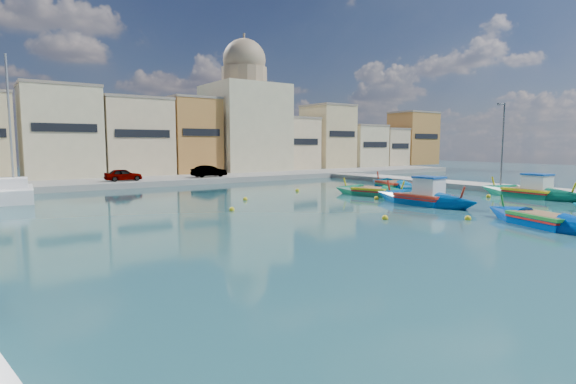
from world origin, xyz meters
name	(u,v)px	position (x,y,z in m)	size (l,w,h in m)	color
ground	(434,218)	(0.00, 0.00, 0.00)	(160.00, 160.00, 0.00)	#163944
east_quay	(574,194)	(18.00, 0.00, 0.25)	(4.00, 70.00, 0.50)	gray
north_quay	(204,179)	(0.00, 32.00, 0.30)	(80.00, 8.00, 0.60)	gray
north_townhouses	(226,139)	(6.68, 39.36, 5.00)	(83.20, 7.87, 10.19)	beige
church_block	(245,115)	(10.00, 40.00, 8.41)	(10.00, 10.00, 19.10)	beige
quay_street_lamp	(502,144)	(17.44, 6.00, 4.34)	(1.18, 0.16, 8.00)	#595B60
parked_cars	(106,175)	(-11.29, 30.50, 1.22)	(27.88, 2.00, 1.31)	#4C1919
luzzu_turquoise_cabin	(530,193)	(15.00, 2.02, 0.37)	(2.93, 9.60, 3.03)	#0B7552
luzzu_blue_cabin	(423,199)	(4.36, 4.27, 0.38)	(2.39, 8.88, 3.12)	#004BA0
luzzu_cyan_mid	(394,186)	(10.97, 12.89, 0.28)	(4.89, 9.34, 2.70)	#005EA4
luzzu_green	(372,193)	(5.43, 10.33, 0.25)	(4.01, 7.78, 2.38)	#0B764D
luzzu_blue_south	(544,222)	(2.50, -4.98, 0.25)	(4.34, 8.43, 2.38)	#003AA3
yacht_north	(15,193)	(-19.43, 25.18, 0.47)	(3.22, 9.09, 11.91)	white
mooring_buoys	(353,203)	(0.48, 7.41, 0.08)	(20.98, 18.51, 0.36)	yellow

